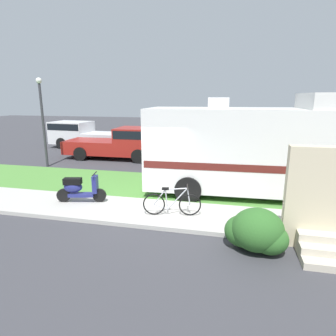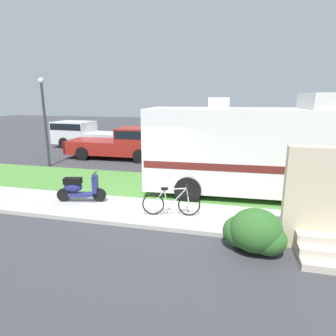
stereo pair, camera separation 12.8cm
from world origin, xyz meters
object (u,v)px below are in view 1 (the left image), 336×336
bottle_green (299,217)px  bicycle (172,203)px  street_lamp_post (42,114)px  motorhome_rv (250,148)px  pickup_truck_near (124,142)px  pickup_truck_far (84,134)px  scooter (79,188)px

bottle_green → bicycle: bearing=-174.0°
bottle_green → street_lamp_post: bearing=157.4°
motorhome_rv → pickup_truck_near: size_ratio=1.25×
pickup_truck_far → pickup_truck_near: bearing=-35.8°
bicycle → pickup_truck_far: size_ratio=0.28×
scooter → bicycle: scooter is taller
bicycle → pickup_truck_far: (-8.57, 10.66, 0.47)m
scooter → pickup_truck_far: bearing=117.8°
street_lamp_post → bicycle: bearing=-33.3°
motorhome_rv → bottle_green: (1.28, -2.34, -1.47)m
pickup_truck_near → street_lamp_post: 4.48m
bottle_green → pickup_truck_near: bearing=137.3°
scooter → street_lamp_post: bearing=134.0°
scooter → bicycle: (3.16, -0.40, -0.09)m
motorhome_rv → scooter: (-5.38, -2.30, -1.13)m
bicycle → bottle_green: (3.49, 0.37, -0.25)m
scooter → bicycle: 3.19m
motorhome_rv → bottle_green: 3.04m
motorhome_rv → scooter: 5.96m
pickup_truck_near → street_lamp_post: size_ratio=1.30×
bottle_green → scooter: bearing=179.7°
motorhome_rv → pickup_truck_near: (-6.63, 4.96, -0.75)m
scooter → bottle_green: bearing=-0.3°
bicycle → street_lamp_post: street_lamp_post is taller
pickup_truck_near → bottle_green: size_ratio=19.83×
scooter → pickup_truck_near: bearing=99.7°
bottle_green → street_lamp_post: 12.22m
motorhome_rv → bottle_green: motorhome_rv is taller
bicycle → street_lamp_post: (-7.57, 4.97, 2.15)m
bicycle → bottle_green: bicycle is taller
pickup_truck_near → bicycle: bearing=-60.1°
pickup_truck_far → street_lamp_post: street_lamp_post is taller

